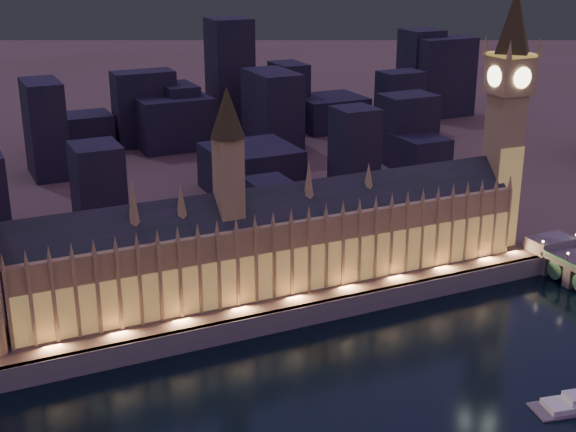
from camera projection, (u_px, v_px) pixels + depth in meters
name	position (u px, v px, depth m)	size (l,w,h in m)	color
ground_plane	(347.00, 382.00, 256.79)	(2000.00, 2000.00, 0.00)	black
north_bank	(57.00, 92.00, 699.03)	(2000.00, 960.00, 8.00)	#44342E
embankment_wall	(292.00, 318.00, 290.42)	(2000.00, 2.50, 8.00)	#545858
palace_of_westminster	(278.00, 240.00, 302.19)	(202.00, 21.80, 78.00)	olive
elizabeth_tower	(508.00, 97.00, 328.68)	(18.00, 18.00, 114.50)	olive
city_backdrop	(183.00, 122.00, 468.52)	(468.79, 215.63, 82.15)	black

